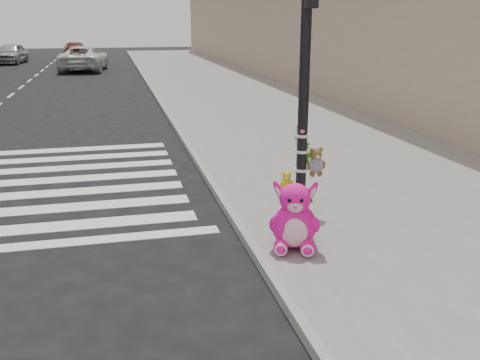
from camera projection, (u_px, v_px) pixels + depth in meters
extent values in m
plane|color=black|center=(145.00, 293.00, 6.44)|extent=(120.00, 120.00, 0.00)
cube|color=slate|center=(284.00, 122.00, 16.84)|extent=(7.00, 80.00, 0.14)
cube|color=gray|center=(175.00, 127.00, 16.07)|extent=(0.12, 80.00, 0.15)
cylinder|color=black|center=(304.00, 90.00, 8.07)|extent=(0.16, 0.16, 4.00)
cylinder|color=white|center=(301.00, 170.00, 8.43)|extent=(0.22, 0.22, 0.04)
cylinder|color=white|center=(302.00, 151.00, 8.35)|extent=(0.22, 0.22, 0.04)
cylinder|color=white|center=(302.00, 136.00, 8.27)|extent=(0.22, 0.22, 0.04)
ellipsoid|color=#FF15A4|center=(281.00, 248.00, 7.15)|extent=(0.30, 0.38, 0.18)
ellipsoid|color=#FF15A4|center=(307.00, 249.00, 7.12)|extent=(0.30, 0.38, 0.18)
ellipsoid|color=#FF15A4|center=(294.00, 226.00, 7.33)|extent=(0.76, 0.70, 0.62)
ellipsoid|color=#F9BFD1|center=(294.00, 233.00, 7.13)|extent=(0.37, 0.23, 0.41)
sphere|color=#FF15A4|center=(295.00, 199.00, 7.22)|extent=(0.54, 0.54, 0.43)
ellipsoid|color=#FF15A4|center=(281.00, 194.00, 7.23)|extent=(0.31, 0.18, 0.43)
ellipsoid|color=#FF15A4|center=(310.00, 195.00, 7.20)|extent=(0.31, 0.18, 0.43)
imported|color=silver|center=(84.00, 58.00, 34.02)|extent=(3.14, 5.81, 1.55)
imported|color=maroon|center=(75.00, 50.00, 45.18)|extent=(2.10, 4.66, 1.33)
imported|color=#ACADB1|center=(11.00, 53.00, 39.49)|extent=(2.21, 4.53, 1.49)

